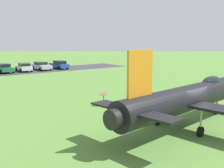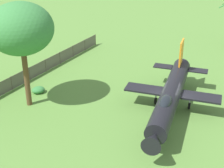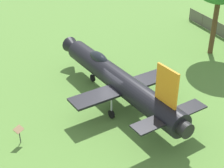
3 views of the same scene
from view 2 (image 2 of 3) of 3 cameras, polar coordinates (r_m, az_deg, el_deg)
name	(u,v)px [view 2 (image 2 of 3)]	position (r m, az deg, el deg)	size (l,w,h in m)	color
ground_plane	(169,113)	(30.23, 9.54, -4.78)	(200.00, 200.00, 0.00)	#568438
display_jet	(170,96)	(28.98, 9.68, -1.92)	(11.87, 12.32, 5.02)	black
shade_tree	(21,29)	(29.37, -14.95, 8.81)	(5.24, 5.52, 9.30)	brown
perimeter_fence	(29,73)	(36.46, -13.57, 1.72)	(13.81, 21.92, 1.44)	#4C4238
shrub_near_fence	(38,90)	(33.82, -12.17, -0.96)	(1.09, 1.24, 0.61)	#387F3D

